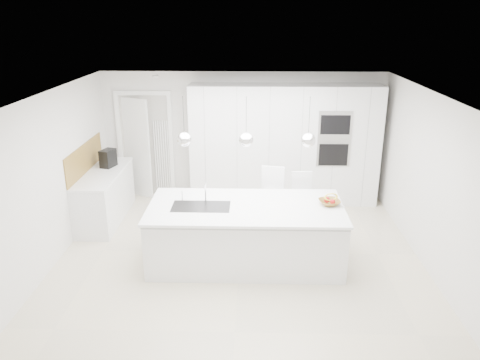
{
  "coord_description": "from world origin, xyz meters",
  "views": [
    {
      "loc": [
        0.18,
        -6.52,
        3.54
      ],
      "look_at": [
        0.0,
        0.3,
        1.1
      ],
      "focal_mm": 35.0,
      "sensor_mm": 36.0,
      "label": 1
    }
  ],
  "objects_px": {
    "espresso_machine": "(108,158)",
    "bar_stool_left": "(273,204)",
    "island_base": "(246,236)",
    "fruit_bowl": "(329,202)",
    "bar_stool_right": "(301,206)"
  },
  "relations": [
    {
      "from": "espresso_machine",
      "to": "bar_stool_left",
      "type": "height_order",
      "value": "espresso_machine"
    },
    {
      "from": "island_base",
      "to": "bar_stool_left",
      "type": "relative_size",
      "value": 2.36
    },
    {
      "from": "bar_stool_right",
      "to": "island_base",
      "type": "bearing_deg",
      "value": -139.68
    },
    {
      "from": "island_base",
      "to": "fruit_bowl",
      "type": "xyz_separation_m",
      "value": [
        1.22,
        0.12,
        0.51
      ]
    },
    {
      "from": "espresso_machine",
      "to": "bar_stool_right",
      "type": "height_order",
      "value": "espresso_machine"
    },
    {
      "from": "fruit_bowl",
      "to": "bar_stool_left",
      "type": "xyz_separation_m",
      "value": [
        -0.79,
        0.73,
        -0.34
      ]
    },
    {
      "from": "bar_stool_left",
      "to": "espresso_machine",
      "type": "bearing_deg",
      "value": 171.97
    },
    {
      "from": "bar_stool_left",
      "to": "fruit_bowl",
      "type": "bearing_deg",
      "value": -32.45
    },
    {
      "from": "espresso_machine",
      "to": "bar_stool_left",
      "type": "xyz_separation_m",
      "value": [
        2.96,
        -0.97,
        -0.47
      ]
    },
    {
      "from": "island_base",
      "to": "fruit_bowl",
      "type": "bearing_deg",
      "value": 5.71
    },
    {
      "from": "bar_stool_left",
      "to": "bar_stool_right",
      "type": "distance_m",
      "value": 0.48
    },
    {
      "from": "fruit_bowl",
      "to": "bar_stool_right",
      "type": "distance_m",
      "value": 0.94
    },
    {
      "from": "island_base",
      "to": "fruit_bowl",
      "type": "distance_m",
      "value": 1.33
    },
    {
      "from": "fruit_bowl",
      "to": "bar_stool_left",
      "type": "height_order",
      "value": "bar_stool_left"
    },
    {
      "from": "fruit_bowl",
      "to": "bar_stool_right",
      "type": "xyz_separation_m",
      "value": [
        -0.32,
        0.79,
        -0.39
      ]
    }
  ]
}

